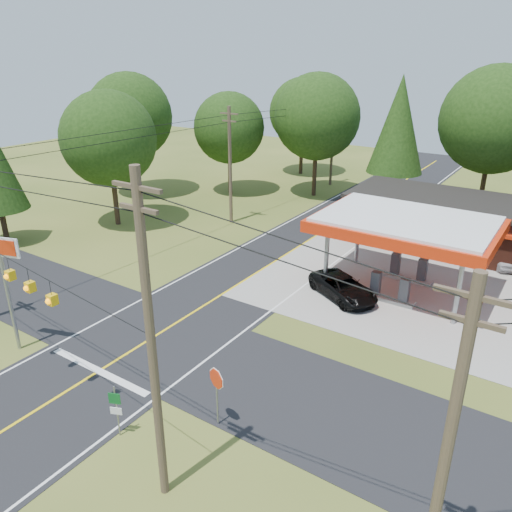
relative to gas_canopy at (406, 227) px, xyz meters
The scene contains 17 objects.
ground 16.38m from the gas_canopy, 124.70° to the right, with size 120.00×120.00×0.00m, color #46581F.
main_highway 16.37m from the gas_canopy, 124.70° to the right, with size 8.00×120.00×0.02m, color black.
cross_road 16.37m from the gas_canopy, 124.70° to the right, with size 70.00×7.00×0.02m, color black.
lane_center_yellow 16.37m from the gas_canopy, 124.70° to the right, with size 0.15×110.00×0.00m, color yellow.
gas_canopy is the anchor object (origin of this frame).
convenience_store 10.31m from the gas_canopy, 84.28° to the left, with size 16.40×7.55×3.80m.
utility_pole_near_right 20.13m from the gas_canopy, 94.29° to the right, with size 1.80×0.30×11.50m.
utility_pole_far_left 17.74m from the gas_canopy, 163.61° to the left, with size 1.80×0.30×10.00m.
utility_pole_right_b 19.80m from the gas_canopy, 69.27° to the right, with size 1.80×0.30×10.00m.
utility_pole_north 26.92m from the gas_canopy, 125.17° to the left, with size 0.30×0.30×9.50m.
overhead_beacons 21.56m from the gas_canopy, 117.76° to the right, with size 17.04×2.04×1.03m.
treeline_backdrop 14.09m from the gas_canopy, 126.61° to the left, with size 70.27×51.59×13.30m.
suv_car 5.31m from the gas_canopy, 130.11° to the right, with size 4.94×4.94×1.37m, color black.
sedan_car 10.01m from the gas_canopy, 58.88° to the left, with size 3.94×3.94×1.34m, color silver.
big_stop_sign 22.45m from the gas_canopy, 128.58° to the right, with size 2.24×0.77×6.26m.
octagonal_stop_sign 16.60m from the gas_canopy, 96.98° to the right, with size 0.91×0.32×2.75m.
route_sign_post 19.85m from the gas_canopy, 104.40° to the right, with size 0.46×0.22×2.37m.
Camera 1 is at (17.35, -16.03, 14.30)m, focal length 35.00 mm.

